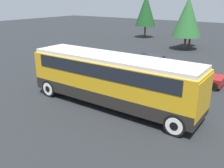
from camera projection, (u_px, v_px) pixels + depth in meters
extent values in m
plane|color=#26282B|center=(112.00, 106.00, 15.01)|extent=(120.00, 120.00, 0.00)
cube|color=black|center=(112.00, 93.00, 14.74)|extent=(10.50, 2.47, 0.71)
cube|color=gold|center=(112.00, 74.00, 14.35)|extent=(10.50, 2.47, 1.66)
cube|color=black|center=(112.00, 67.00, 14.22)|extent=(9.24, 2.51, 0.75)
cube|color=silver|center=(112.00, 58.00, 14.05)|extent=(10.29, 2.28, 0.22)
cube|color=gold|center=(201.00, 97.00, 11.64)|extent=(0.36, 2.38, 1.90)
cylinder|color=black|center=(175.00, 125.00, 11.57)|extent=(1.08, 0.28, 1.08)
cylinder|color=silver|center=(175.00, 125.00, 11.57)|extent=(0.85, 0.30, 0.85)
cylinder|color=black|center=(175.00, 125.00, 11.57)|extent=(0.41, 0.32, 0.41)
cylinder|color=black|center=(191.00, 109.00, 13.31)|extent=(1.08, 0.28, 1.08)
cylinder|color=silver|center=(191.00, 109.00, 13.31)|extent=(0.85, 0.30, 0.85)
cylinder|color=black|center=(191.00, 109.00, 13.31)|extent=(0.41, 0.32, 0.41)
cylinder|color=black|center=(49.00, 88.00, 16.26)|extent=(1.08, 0.28, 1.08)
cylinder|color=silver|center=(49.00, 88.00, 16.26)|extent=(0.85, 0.30, 0.85)
cylinder|color=black|center=(49.00, 88.00, 16.26)|extent=(0.41, 0.32, 0.41)
cylinder|color=black|center=(73.00, 80.00, 18.00)|extent=(1.08, 0.28, 1.08)
cylinder|color=silver|center=(73.00, 80.00, 18.00)|extent=(0.85, 0.30, 0.85)
cylinder|color=black|center=(73.00, 80.00, 18.00)|extent=(0.41, 0.32, 0.41)
cube|color=#BCBCC1|center=(127.00, 71.00, 20.18)|extent=(4.16, 1.79, 0.70)
cube|color=black|center=(125.00, 63.00, 20.07)|extent=(2.17, 1.61, 0.52)
cylinder|color=black|center=(139.00, 80.00, 18.74)|extent=(0.61, 0.22, 0.61)
cylinder|color=black|center=(139.00, 80.00, 18.74)|extent=(0.23, 0.26, 0.23)
cylinder|color=black|center=(149.00, 75.00, 19.98)|extent=(0.61, 0.22, 0.61)
cylinder|color=black|center=(149.00, 75.00, 19.98)|extent=(0.23, 0.26, 0.23)
cylinder|color=black|center=(104.00, 73.00, 20.55)|extent=(0.61, 0.22, 0.61)
cylinder|color=black|center=(104.00, 73.00, 20.55)|extent=(0.23, 0.26, 0.23)
cylinder|color=black|center=(115.00, 68.00, 21.79)|extent=(0.61, 0.22, 0.61)
cylinder|color=black|center=(115.00, 68.00, 21.79)|extent=(0.23, 0.26, 0.23)
cube|color=#7A6B5B|center=(150.00, 65.00, 22.06)|extent=(4.72, 1.78, 0.58)
cube|color=black|center=(148.00, 58.00, 21.98)|extent=(2.46, 1.60, 0.51)
cylinder|color=black|center=(166.00, 72.00, 20.49)|extent=(0.71, 0.22, 0.71)
cylinder|color=black|center=(166.00, 72.00, 20.49)|extent=(0.27, 0.26, 0.27)
cylinder|color=black|center=(173.00, 68.00, 21.72)|extent=(0.71, 0.22, 0.71)
cylinder|color=black|center=(173.00, 68.00, 21.72)|extent=(0.27, 0.26, 0.27)
cylinder|color=black|center=(127.00, 66.00, 22.52)|extent=(0.71, 0.22, 0.71)
cylinder|color=black|center=(127.00, 66.00, 22.52)|extent=(0.27, 0.26, 0.27)
cylinder|color=black|center=(136.00, 62.00, 23.76)|extent=(0.71, 0.22, 0.71)
cylinder|color=black|center=(136.00, 62.00, 23.76)|extent=(0.27, 0.26, 0.27)
cube|color=maroon|center=(194.00, 77.00, 18.77)|extent=(4.19, 1.75, 0.56)
cube|color=black|center=(192.00, 70.00, 18.69)|extent=(2.18, 1.57, 0.47)
cylinder|color=black|center=(214.00, 86.00, 17.32)|extent=(0.63, 0.22, 0.63)
cylinder|color=black|center=(214.00, 86.00, 17.32)|extent=(0.24, 0.26, 0.24)
cylinder|color=black|center=(219.00, 81.00, 18.53)|extent=(0.63, 0.22, 0.63)
cylinder|color=black|center=(219.00, 81.00, 18.53)|extent=(0.24, 0.26, 0.24)
cylinder|color=black|center=(169.00, 78.00, 19.13)|extent=(0.63, 0.22, 0.63)
cylinder|color=black|center=(169.00, 78.00, 19.13)|extent=(0.24, 0.26, 0.24)
cylinder|color=black|center=(177.00, 73.00, 20.34)|extent=(0.63, 0.22, 0.63)
cylinder|color=black|center=(177.00, 73.00, 20.34)|extent=(0.24, 0.26, 0.24)
cylinder|color=brown|center=(190.00, 40.00, 33.32)|extent=(0.28, 0.28, 1.60)
cone|color=#28602D|center=(191.00, 22.00, 32.56)|extent=(2.22, 2.22, 3.04)
cylinder|color=brown|center=(185.00, 43.00, 31.21)|extent=(0.28, 0.28, 1.60)
cone|color=#28602D|center=(188.00, 17.00, 30.18)|extent=(3.55, 3.55, 4.74)
cylinder|color=brown|center=(145.00, 32.00, 40.78)|extent=(0.28, 0.28, 1.87)
cone|color=#19471E|center=(146.00, 10.00, 39.67)|extent=(3.28, 3.28, 4.96)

